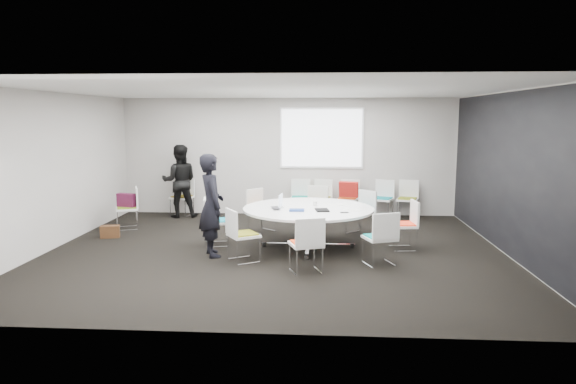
# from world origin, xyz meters

# --- Properties ---
(room_shell) EXTENTS (8.08, 7.08, 2.88)m
(room_shell) POSITION_xyz_m (0.09, 0.00, 1.40)
(room_shell) COLOR black
(room_shell) RESTS_ON ground
(conference_table) EXTENTS (2.36, 2.36, 0.73)m
(conference_table) POSITION_xyz_m (0.57, 0.31, 0.55)
(conference_table) COLOR silver
(conference_table) RESTS_ON ground
(projection_screen) EXTENTS (1.90, 0.03, 1.35)m
(projection_screen) POSITION_xyz_m (0.80, 3.46, 1.85)
(projection_screen) COLOR white
(projection_screen) RESTS_ON room_shell
(chair_ring_a) EXTENTS (0.50, 0.51, 0.88)m
(chair_ring_a) POSITION_xyz_m (2.28, 0.26, 0.28)
(chair_ring_a) COLOR silver
(chair_ring_a) RESTS_ON ground
(chair_ring_b) EXTENTS (0.64, 0.64, 0.88)m
(chair_ring_b) POSITION_xyz_m (1.60, 1.40, 0.28)
(chair_ring_b) COLOR silver
(chair_ring_b) RESTS_ON ground
(chair_ring_c) EXTENTS (0.58, 0.57, 0.88)m
(chair_ring_c) POSITION_xyz_m (0.67, 1.98, 0.28)
(chair_ring_c) COLOR silver
(chair_ring_c) RESTS_ON ground
(chair_ring_d) EXTENTS (0.64, 0.64, 0.88)m
(chair_ring_d) POSITION_xyz_m (-0.43, 1.50, 0.28)
(chair_ring_d) COLOR silver
(chair_ring_d) RESTS_ON ground
(chair_ring_e) EXTENTS (0.53, 0.54, 0.88)m
(chair_ring_e) POSITION_xyz_m (-1.13, 0.34, 0.28)
(chair_ring_e) COLOR silver
(chair_ring_e) RESTS_ON ground
(chair_ring_f) EXTENTS (0.62, 0.63, 0.88)m
(chair_ring_f) POSITION_xyz_m (-0.47, -0.70, 0.28)
(chair_ring_f) COLOR silver
(chair_ring_f) RESTS_ON ground
(chair_ring_g) EXTENTS (0.58, 0.57, 0.88)m
(chair_ring_g) POSITION_xyz_m (0.59, -1.25, 0.28)
(chair_ring_g) COLOR silver
(chair_ring_g) RESTS_ON ground
(chair_ring_h) EXTENTS (0.59, 0.58, 0.88)m
(chair_ring_h) POSITION_xyz_m (1.75, -0.76, 0.28)
(chair_ring_h) COLOR silver
(chair_ring_h) RESTS_ON ground
(chair_back_a) EXTENTS (0.47, 0.46, 0.88)m
(chair_back_a) POSITION_xyz_m (0.31, 3.17, 0.28)
(chair_back_a) COLOR silver
(chair_back_a) RESTS_ON ground
(chair_back_b) EXTENTS (0.59, 0.59, 0.88)m
(chair_back_b) POSITION_xyz_m (0.79, 3.16, 0.28)
(chair_back_b) COLOR silver
(chair_back_b) RESTS_ON ground
(chair_back_c) EXTENTS (0.56, 0.55, 0.88)m
(chair_back_c) POSITION_xyz_m (1.44, 3.17, 0.28)
(chair_back_c) COLOR silver
(chair_back_c) RESTS_ON ground
(chair_back_d) EXTENTS (0.60, 0.59, 0.88)m
(chair_back_d) POSITION_xyz_m (2.24, 3.16, 0.28)
(chair_back_d) COLOR silver
(chair_back_d) RESTS_ON ground
(chair_back_e) EXTENTS (0.57, 0.56, 0.88)m
(chair_back_e) POSITION_xyz_m (2.82, 3.15, 0.28)
(chair_back_e) COLOR silver
(chair_back_e) RESTS_ON ground
(chair_spare_left) EXTENTS (0.59, 0.60, 0.88)m
(chair_spare_left) POSITION_xyz_m (-3.27, 1.59, 0.28)
(chair_spare_left) COLOR silver
(chair_spare_left) RESTS_ON ground
(chair_person_back) EXTENTS (0.56, 0.55, 0.88)m
(chair_person_back) POSITION_xyz_m (-2.52, 3.13, 0.28)
(chair_person_back) COLOR silver
(chair_person_back) RESTS_ON ground
(person_main) EXTENTS (0.65, 0.75, 1.75)m
(person_main) POSITION_xyz_m (-1.05, -0.36, 0.87)
(person_main) COLOR black
(person_main) RESTS_ON ground
(person_back) EXTENTS (0.95, 0.82, 1.71)m
(person_back) POSITION_xyz_m (-2.53, 2.96, 0.86)
(person_back) COLOR black
(person_back) RESTS_ON ground
(laptop) EXTENTS (0.30, 0.37, 0.03)m
(laptop) POSITION_xyz_m (0.04, 0.17, 0.74)
(laptop) COLOR #333338
(laptop) RESTS_ON conference_table
(laptop_lid) EXTENTS (0.05, 0.30, 0.22)m
(laptop_lid) POSITION_xyz_m (0.08, 0.30, 0.86)
(laptop_lid) COLOR silver
(laptop_lid) RESTS_ON conference_table
(notebook_black) EXTENTS (0.26, 0.33, 0.02)m
(notebook_black) POSITION_xyz_m (0.82, 0.04, 0.74)
(notebook_black) COLOR black
(notebook_black) RESTS_ON conference_table
(tablet_folio) EXTENTS (0.26, 0.20, 0.03)m
(tablet_folio) POSITION_xyz_m (0.38, -0.01, 0.74)
(tablet_folio) COLOR navy
(tablet_folio) RESTS_ON conference_table
(papers_right) EXTENTS (0.36, 0.31, 0.00)m
(papers_right) POSITION_xyz_m (1.09, 0.66, 0.73)
(papers_right) COLOR white
(papers_right) RESTS_ON conference_table
(papers_front) EXTENTS (0.36, 0.32, 0.00)m
(papers_front) POSITION_xyz_m (1.35, 0.14, 0.73)
(papers_front) COLOR white
(papers_front) RESTS_ON conference_table
(cup) EXTENTS (0.08, 0.08, 0.09)m
(cup) POSITION_xyz_m (0.69, 0.50, 0.78)
(cup) COLOR white
(cup) RESTS_ON conference_table
(phone) EXTENTS (0.15, 0.09, 0.01)m
(phone) POSITION_xyz_m (1.20, -0.13, 0.73)
(phone) COLOR black
(phone) RESTS_ON conference_table
(maroon_bag) EXTENTS (0.42, 0.25, 0.28)m
(maroon_bag) POSITION_xyz_m (-3.29, 1.58, 0.62)
(maroon_bag) COLOR #551635
(maroon_bag) RESTS_ON chair_spare_left
(brown_bag) EXTENTS (0.39, 0.25, 0.24)m
(brown_bag) POSITION_xyz_m (-3.33, 0.79, 0.12)
(brown_bag) COLOR #462A16
(brown_bag) RESTS_ON ground
(red_jacket) EXTENTS (0.47, 0.27, 0.36)m
(red_jacket) POSITION_xyz_m (1.43, 2.94, 0.70)
(red_jacket) COLOR #AE1B15
(red_jacket) RESTS_ON chair_back_c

